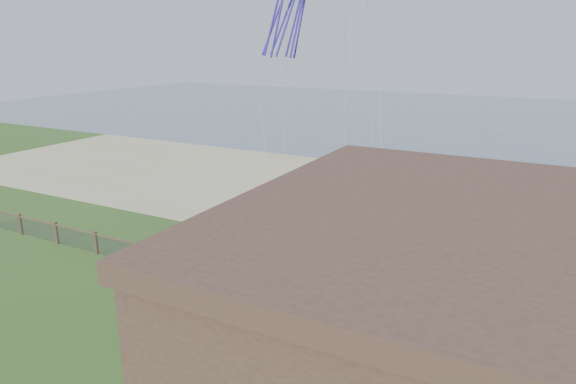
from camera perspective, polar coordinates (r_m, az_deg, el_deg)
name	(u,v)px	position (r m, az deg, el deg)	size (l,w,h in m)	color
ground	(149,365)	(19.06, -15.24, -18.06)	(160.00, 160.00, 0.00)	#32551D
sand_beach	(366,198)	(36.55, 8.71, -0.65)	(72.00, 20.00, 0.02)	#BEB489
ocean	(470,118)	(78.65, 19.60, 7.72)	(160.00, 68.00, 0.02)	slate
chainlink_fence	(243,281)	(22.83, -4.98, -9.79)	(36.20, 0.20, 1.25)	#4B3A2A
picnic_table	(404,341)	(19.49, 12.80, -15.84)	(1.62, 1.22, 0.68)	brown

